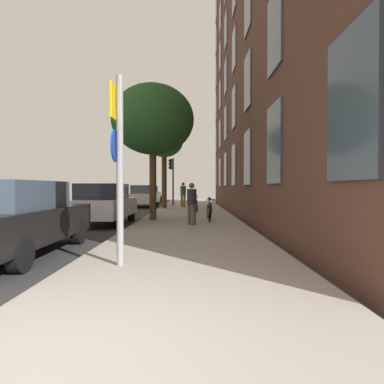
{
  "coord_description": "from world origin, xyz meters",
  "views": [
    {
      "loc": [
        1.21,
        -2.48,
        1.5
      ],
      "look_at": [
        1.19,
        13.48,
        1.25
      ],
      "focal_mm": 30.09,
      "sensor_mm": 36.0,
      "label": 1
    }
  ],
  "objects_px": {
    "pedestrian_1": "(184,193)",
    "car_1": "(104,203)",
    "traffic_light": "(172,173)",
    "tree_near": "(153,120)",
    "car_3": "(150,194)",
    "bicycle_3": "(196,204)",
    "sign_post": "(119,157)",
    "pedestrian_0": "(192,201)",
    "car_0": "(16,217)",
    "bicycle_0": "(210,212)",
    "car_2": "(145,196)",
    "bicycle_2": "(196,206)",
    "tree_far": "(165,142)",
    "bicycle_1": "(210,209)"
  },
  "relations": [
    {
      "from": "traffic_light",
      "to": "car_2",
      "type": "xyz_separation_m",
      "value": [
        -2.01,
        -0.85,
        -1.74
      ]
    },
    {
      "from": "pedestrian_0",
      "to": "car_3",
      "type": "relative_size",
      "value": 0.34
    },
    {
      "from": "pedestrian_1",
      "to": "car_0",
      "type": "relative_size",
      "value": 0.38
    },
    {
      "from": "tree_near",
      "to": "bicycle_2",
      "type": "height_order",
      "value": "tree_near"
    },
    {
      "from": "car_0",
      "to": "car_1",
      "type": "xyz_separation_m",
      "value": [
        0.28,
        5.92,
        -0.0
      ]
    },
    {
      "from": "tree_near",
      "to": "car_1",
      "type": "distance_m",
      "value": 4.0
    },
    {
      "from": "pedestrian_0",
      "to": "pedestrian_1",
      "type": "xyz_separation_m",
      "value": [
        -0.6,
        10.44,
        0.1
      ]
    },
    {
      "from": "pedestrian_1",
      "to": "tree_near",
      "type": "bearing_deg",
      "value": -96.86
    },
    {
      "from": "traffic_light",
      "to": "bicycle_0",
      "type": "distance_m",
      "value": 12.29
    },
    {
      "from": "bicycle_1",
      "to": "car_1",
      "type": "xyz_separation_m",
      "value": [
        -4.33,
        -1.96,
        0.37
      ]
    },
    {
      "from": "pedestrian_1",
      "to": "bicycle_0",
      "type": "bearing_deg",
      "value": -81.74
    },
    {
      "from": "pedestrian_1",
      "to": "car_1",
      "type": "height_order",
      "value": "pedestrian_1"
    },
    {
      "from": "sign_post",
      "to": "tree_near",
      "type": "height_order",
      "value": "tree_near"
    },
    {
      "from": "tree_near",
      "to": "car_0",
      "type": "height_order",
      "value": "tree_near"
    },
    {
      "from": "bicycle_3",
      "to": "car_1",
      "type": "xyz_separation_m",
      "value": [
        -3.73,
        -6.59,
        0.34
      ]
    },
    {
      "from": "car_1",
      "to": "pedestrian_0",
      "type": "bearing_deg",
      "value": -18.11
    },
    {
      "from": "bicycle_0",
      "to": "bicycle_2",
      "type": "distance_m",
      "value": 4.95
    },
    {
      "from": "traffic_light",
      "to": "tree_near",
      "type": "xyz_separation_m",
      "value": [
        -0.08,
        -11.3,
        1.72
      ]
    },
    {
      "from": "pedestrian_0",
      "to": "car_0",
      "type": "height_order",
      "value": "pedestrian_0"
    },
    {
      "from": "pedestrian_1",
      "to": "car_3",
      "type": "distance_m",
      "value": 8.81
    },
    {
      "from": "traffic_light",
      "to": "pedestrian_0",
      "type": "distance_m",
      "value": 13.34
    },
    {
      "from": "bicycle_3",
      "to": "car_0",
      "type": "relative_size",
      "value": 0.38
    },
    {
      "from": "bicycle_0",
      "to": "bicycle_3",
      "type": "height_order",
      "value": "bicycle_3"
    },
    {
      "from": "bicycle_0",
      "to": "car_1",
      "type": "xyz_separation_m",
      "value": [
        -4.24,
        -0.11,
        0.36
      ]
    },
    {
      "from": "sign_post",
      "to": "bicycle_3",
      "type": "xyz_separation_m",
      "value": [
        1.5,
        13.77,
        -1.53
      ]
    },
    {
      "from": "tree_near",
      "to": "bicycle_1",
      "type": "xyz_separation_m",
      "value": [
        2.45,
        1.26,
        -3.83
      ]
    },
    {
      "from": "bicycle_0",
      "to": "car_2",
      "type": "bearing_deg",
      "value": 111.24
    },
    {
      "from": "tree_near",
      "to": "bicycle_2",
      "type": "xyz_separation_m",
      "value": [
        1.86,
        4.33,
        -3.84
      ]
    },
    {
      "from": "bicycle_3",
      "to": "car_1",
      "type": "distance_m",
      "value": 7.58
    },
    {
      "from": "traffic_light",
      "to": "car_3",
      "type": "relative_size",
      "value": 0.79
    },
    {
      "from": "sign_post",
      "to": "traffic_light",
      "type": "bearing_deg",
      "value": 90.83
    },
    {
      "from": "tree_near",
      "to": "bicycle_0",
      "type": "xyz_separation_m",
      "value": [
        2.37,
        -0.59,
        -3.82
      ]
    },
    {
      "from": "bicycle_3",
      "to": "tree_near",
      "type": "bearing_deg",
      "value": -107.49
    },
    {
      "from": "traffic_light",
      "to": "bicycle_2",
      "type": "xyz_separation_m",
      "value": [
        1.78,
        -6.97,
        -2.12
      ]
    },
    {
      "from": "tree_near",
      "to": "tree_far",
      "type": "relative_size",
      "value": 1.05
    },
    {
      "from": "bicycle_0",
      "to": "pedestrian_0",
      "type": "relative_size",
      "value": 1.07
    },
    {
      "from": "bicycle_2",
      "to": "bicycle_3",
      "type": "xyz_separation_m",
      "value": [
        -0.01,
        1.55,
        0.03
      ]
    },
    {
      "from": "tree_far",
      "to": "bicycle_0",
      "type": "xyz_separation_m",
      "value": [
        2.54,
        -8.05,
        -3.93
      ]
    },
    {
      "from": "sign_post",
      "to": "car_2",
      "type": "distance_m",
      "value": 18.52
    },
    {
      "from": "traffic_light",
      "to": "car_0",
      "type": "bearing_deg",
      "value": -97.1
    },
    {
      "from": "car_1",
      "to": "bicycle_3",
      "type": "bearing_deg",
      "value": 60.5
    },
    {
      "from": "tree_near",
      "to": "car_2",
      "type": "bearing_deg",
      "value": 100.44
    },
    {
      "from": "tree_far",
      "to": "bicycle_3",
      "type": "relative_size",
      "value": 3.21
    },
    {
      "from": "bicycle_2",
      "to": "sign_post",
      "type": "bearing_deg",
      "value": -97.02
    },
    {
      "from": "pedestrian_0",
      "to": "car_0",
      "type": "relative_size",
      "value": 0.34
    },
    {
      "from": "pedestrian_0",
      "to": "car_3",
      "type": "distance_m",
      "value": 19.0
    },
    {
      "from": "tree_far",
      "to": "pedestrian_0",
      "type": "distance_m",
      "value": 10.09
    },
    {
      "from": "car_2",
      "to": "pedestrian_0",
      "type": "bearing_deg",
      "value": -73.86
    },
    {
      "from": "tree_far",
      "to": "bicycle_3",
      "type": "xyz_separation_m",
      "value": [
        2.03,
        -1.58,
        -3.92
      ]
    },
    {
      "from": "car_2",
      "to": "bicycle_1",
      "type": "bearing_deg",
      "value": -64.55
    }
  ]
}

